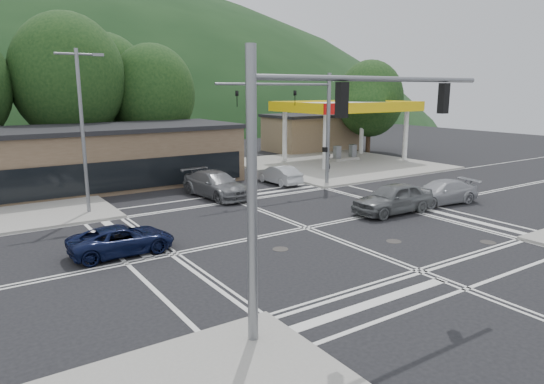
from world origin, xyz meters
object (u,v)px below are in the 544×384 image
car_grey_center (393,198)px  pedestrian (328,163)px  car_queue_a (279,175)px  car_northbound (216,184)px  car_queue_b (182,166)px  car_silver_east (441,192)px  car_blue_west (122,240)px

car_grey_center → pedestrian: size_ratio=3.24×
car_grey_center → car_queue_a: car_grey_center is taller
car_northbound → car_queue_b: bearing=74.1°
car_silver_east → car_northbound: 14.14m
car_blue_west → car_silver_east: size_ratio=0.90×
car_grey_center → car_silver_east: size_ratio=1.03×
car_blue_west → pedestrian: pedestrian is taller
car_queue_a → car_silver_east: bearing=112.3°
car_grey_center → car_queue_a: 10.72m
car_blue_west → car_grey_center: size_ratio=0.88×
car_queue_b → car_grey_center: bearing=113.9°
car_northbound → pedestrian: 11.86m
car_silver_east → pedestrian: pedestrian is taller
car_queue_b → pedestrian: pedestrian is taller
car_queue_a → car_queue_b: (-4.42, 7.65, -0.01)m
car_silver_east → car_northbound: bearing=-122.4°
pedestrian → car_northbound: bearing=-16.2°
car_grey_center → car_queue_b: 19.00m
car_blue_west → car_queue_a: bearing=-57.6°
car_silver_east → car_queue_a: (-4.74, 10.71, -0.02)m
car_silver_east → car_queue_b: car_silver_east is taller
car_grey_center → car_queue_b: bearing=-163.6°
car_silver_east → car_northbound: car_northbound is taller
car_queue_b → car_northbound: car_northbound is taller
car_grey_center → car_queue_a: bearing=-176.0°
car_queue_a → pedestrian: size_ratio=2.68×
car_silver_east → car_queue_a: 11.71m
car_silver_east → car_queue_a: bearing=-147.4°
car_blue_west → car_grey_center: car_grey_center is taller
car_grey_center → car_queue_b: size_ratio=1.26×
car_queue_a → car_northbound: size_ratio=0.73×
car_blue_west → car_grey_center: 14.94m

